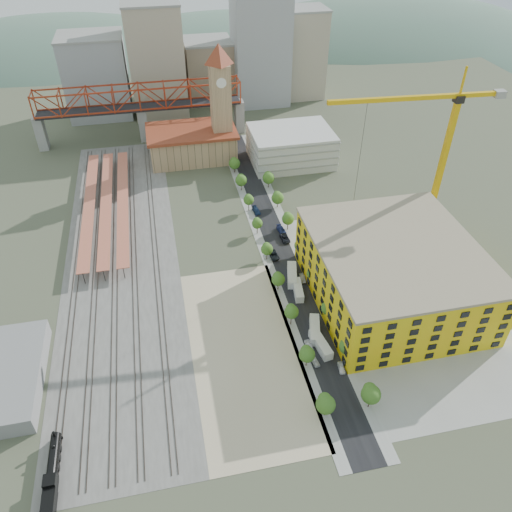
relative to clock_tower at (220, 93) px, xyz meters
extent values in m
plane|color=#474C38|center=(-8.00, -79.99, -28.70)|extent=(400.00, 400.00, 0.00)
cube|color=#605E59|center=(-44.00, -62.49, -28.67)|extent=(36.00, 165.00, 0.06)
cube|color=tan|center=(-12.00, -111.49, -28.67)|extent=(28.00, 67.00, 0.06)
cube|color=black|center=(8.00, -64.99, -28.67)|extent=(12.00, 170.00, 0.06)
cube|color=gray|center=(2.50, -64.99, -28.68)|extent=(3.00, 170.00, 0.04)
cube|color=gray|center=(13.50, -64.99, -28.68)|extent=(3.00, 170.00, 0.04)
cube|color=gray|center=(37.00, -99.99, -28.67)|extent=(50.00, 90.00, 0.06)
cube|color=#382B23|center=(-58.72, -62.49, -28.55)|extent=(0.12, 160.00, 0.18)
cube|color=#382B23|center=(-57.28, -62.49, -28.55)|extent=(0.12, 160.00, 0.18)
cube|color=#382B23|center=(-52.72, -62.49, -28.55)|extent=(0.12, 160.00, 0.18)
cube|color=#382B23|center=(-51.28, -62.49, -28.55)|extent=(0.12, 160.00, 0.18)
cube|color=#382B23|center=(-46.72, -62.49, -28.55)|extent=(0.12, 160.00, 0.18)
cube|color=#382B23|center=(-45.28, -62.49, -28.55)|extent=(0.12, 160.00, 0.18)
cube|color=#382B23|center=(-40.72, -62.49, -28.55)|extent=(0.12, 160.00, 0.18)
cube|color=#382B23|center=(-39.28, -62.49, -28.55)|extent=(0.12, 160.00, 0.18)
cube|color=#382B23|center=(-33.72, -62.49, -28.55)|extent=(0.12, 160.00, 0.18)
cube|color=#382B23|center=(-32.28, -62.49, -28.55)|extent=(0.12, 160.00, 0.18)
cube|color=#BF5C49|center=(-55.00, -34.99, -24.70)|extent=(4.00, 80.00, 0.25)
cylinder|color=black|center=(-55.00, -34.99, -26.70)|extent=(0.24, 0.24, 4.00)
cube|color=#BF5C49|center=(-49.00, -34.99, -24.70)|extent=(4.00, 80.00, 0.25)
cylinder|color=black|center=(-49.00, -34.99, -26.70)|extent=(0.24, 0.24, 4.00)
cube|color=#BF5C49|center=(-43.00, -34.99, -24.70)|extent=(4.00, 80.00, 0.25)
cylinder|color=black|center=(-43.00, -34.99, -26.70)|extent=(0.24, 0.24, 4.00)
cube|color=tan|center=(-13.00, 2.01, -22.70)|extent=(36.00, 22.00, 12.00)
cube|color=maroon|center=(-13.00, 2.01, -16.20)|extent=(38.00, 24.00, 1.20)
cube|color=tan|center=(0.00, 0.01, -8.70)|extent=(8.00, 8.00, 40.00)
pyramid|color=maroon|center=(0.00, 0.01, 19.30)|extent=(12.00, 12.00, 8.00)
cylinder|color=white|center=(0.00, -4.09, 5.30)|extent=(4.00, 0.30, 4.00)
cube|color=silver|center=(28.00, -9.99, -21.70)|extent=(34.00, 26.00, 14.00)
cube|color=gray|center=(-78.00, 25.01, -21.20)|extent=(4.00, 6.00, 15.00)
cube|color=gray|center=(12.00, 25.01, -21.20)|extent=(4.00, 6.00, 15.00)
cube|color=gray|center=(-33.00, 25.01, -21.20)|extent=(4.00, 6.00, 15.00)
cube|color=black|center=(-33.00, 25.01, -13.20)|extent=(90.00, 9.00, 1.00)
cube|color=yellow|center=(34.00, -99.99, -19.70)|extent=(44.00, 50.00, 18.00)
cube|color=gray|center=(34.00, -99.99, -10.30)|extent=(44.60, 50.60, 0.80)
cube|color=#9EA0A3|center=(-53.00, 60.01, -9.70)|extent=(30.00, 25.00, 38.00)
cube|color=#B2A58C|center=(-23.00, 55.01, -2.70)|extent=(26.00, 22.00, 52.00)
cube|color=gray|center=(4.00, 70.01, -13.70)|extent=(24.00, 24.00, 30.00)
cube|color=#9EA0A3|center=(30.00, 60.01, 1.30)|extent=(28.00, 22.00, 60.00)
cube|color=#B2A58C|center=(54.00, 65.01, -6.70)|extent=(22.00, 20.00, 44.00)
cube|color=brown|center=(-10.00, 80.01, -15.70)|extent=(20.00, 20.00, 26.00)
ellipsoid|color=#4C6B59|center=(-88.00, 180.01, -96.70)|extent=(396.00, 216.00, 180.00)
ellipsoid|color=#4C6B59|center=(32.00, 180.01, -120.70)|extent=(484.00, 264.00, 220.00)
ellipsoid|color=#4C6B59|center=(152.00, 180.01, -98.70)|extent=(418.00, 228.00, 190.00)
cylinder|color=black|center=(-58.00, -134.21, -26.52)|extent=(2.26, 10.87, 2.26)
cube|color=black|center=(-58.00, -140.10, -26.34)|extent=(2.54, 2.72, 2.90)
cylinder|color=black|center=(-58.00, -129.68, -24.89)|extent=(0.63, 0.63, 1.45)
sphere|color=black|center=(-58.00, -132.40, -25.34)|extent=(0.91, 0.91, 0.91)
cone|color=black|center=(-58.00, -128.05, -27.88)|extent=(2.36, 1.45, 2.36)
cube|color=black|center=(-58.00, -144.18, -26.88)|extent=(2.54, 5.44, 2.54)
cube|color=#E9AF0F|center=(60.23, -71.68, -5.26)|extent=(1.67, 1.67, 46.87)
cube|color=black|center=(60.23, -71.68, 19.22)|extent=(2.60, 2.60, 2.08)
cube|color=#E9AF0F|center=(40.48, -70.38, 20.26)|extent=(39.58, 3.85, 1.25)
cube|color=#E9AF0F|center=(66.46, -72.10, 20.26)|extent=(12.56, 2.07, 1.25)
cube|color=gray|center=(72.70, -72.51, 20.05)|extent=(3.29, 2.80, 2.08)
cube|color=#E9AF0F|center=(60.23, -71.68, 24.43)|extent=(0.52, 0.52, 8.33)
cube|color=silver|center=(8.00, -114.94, -27.36)|extent=(4.04, 10.07, 2.68)
cube|color=silver|center=(8.00, -109.58, -27.34)|extent=(5.16, 10.25, 2.71)
cube|color=silver|center=(8.00, -92.83, -27.45)|extent=(3.63, 9.37, 2.50)
cube|color=silver|center=(8.00, -85.95, -27.27)|extent=(5.13, 10.78, 2.85)
imported|color=silver|center=(5.00, -119.59, -28.05)|extent=(2.15, 4.01, 1.30)
imported|color=#A5A6AB|center=(5.00, -114.23, -28.04)|extent=(1.61, 4.08, 1.32)
imported|color=black|center=(5.00, -74.20, -27.91)|extent=(3.17, 5.90, 1.57)
imported|color=navy|center=(5.00, -46.77, -27.93)|extent=(2.75, 5.47, 1.52)
imported|color=white|center=(11.00, -123.07, -28.04)|extent=(2.11, 4.05, 1.31)
imported|color=gray|center=(11.00, -87.24, -27.99)|extent=(1.68, 4.37, 1.42)
imported|color=black|center=(11.00, -65.98, -27.91)|extent=(2.92, 5.79, 1.57)
imported|color=navy|center=(11.00, -60.91, -27.90)|extent=(2.89, 5.71, 1.59)
camera|label=1|loc=(-27.52, -199.01, 73.23)|focal=35.00mm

